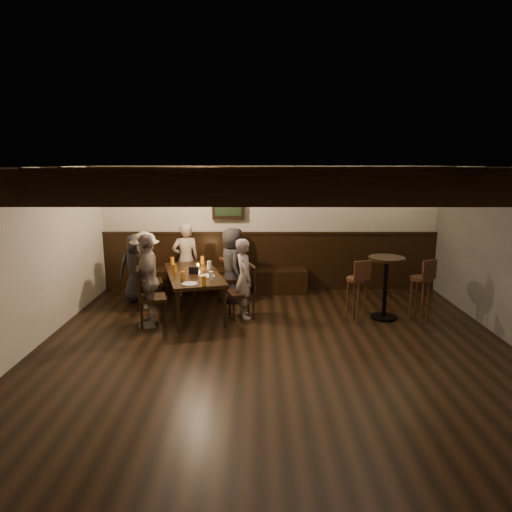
{
  "coord_description": "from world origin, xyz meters",
  "views": [
    {
      "loc": [
        -0.25,
        -5.3,
        2.45
      ],
      "look_at": [
        -0.27,
        1.3,
        1.1
      ],
      "focal_mm": 32.0,
      "sensor_mm": 36.0,
      "label": 1
    }
  ],
  "objects_px": {
    "dining_table": "(194,276)",
    "chair_right_far": "(242,302)",
    "bar_stool_right": "(420,298)",
    "chair_right_near": "(231,286)",
    "bar_stool_left": "(356,299)",
    "person_right_far": "(244,278)",
    "person_bench_left": "(136,268)",
    "person_bench_centre": "(186,260)",
    "person_bench_right": "(235,261)",
    "person_left_near": "(146,270)",
    "chair_left_near": "(149,291)",
    "person_left_far": "(148,280)",
    "person_right_near": "(232,265)",
    "high_top_table": "(386,278)",
    "chair_left_far": "(151,308)"
  },
  "relations": [
    {
      "from": "dining_table",
      "to": "chair_right_far",
      "type": "xyz_separation_m",
      "value": [
        0.81,
        -0.24,
        -0.36
      ]
    },
    {
      "from": "chair_right_far",
      "to": "bar_stool_right",
      "type": "distance_m",
      "value": 2.79
    },
    {
      "from": "chair_right_near",
      "to": "bar_stool_left",
      "type": "xyz_separation_m",
      "value": [
        2.01,
        -1.12,
        0.1
      ]
    },
    {
      "from": "bar_stool_left",
      "to": "bar_stool_right",
      "type": "distance_m",
      "value": 1.0
    },
    {
      "from": "dining_table",
      "to": "person_right_far",
      "type": "bearing_deg",
      "value": -30.96
    },
    {
      "from": "chair_right_near",
      "to": "person_right_far",
      "type": "distance_m",
      "value": 0.97
    },
    {
      "from": "person_bench_left",
      "to": "person_bench_centre",
      "type": "height_order",
      "value": "person_bench_centre"
    },
    {
      "from": "bar_stool_right",
      "to": "person_bench_left",
      "type": "bearing_deg",
      "value": 138.75
    },
    {
      "from": "chair_right_near",
      "to": "person_bench_centre",
      "type": "bearing_deg",
      "value": 50.15
    },
    {
      "from": "dining_table",
      "to": "bar_stool_left",
      "type": "bearing_deg",
      "value": -26.33
    },
    {
      "from": "dining_table",
      "to": "person_bench_right",
      "type": "bearing_deg",
      "value": 45.0
    },
    {
      "from": "chair_right_far",
      "to": "person_left_near",
      "type": "height_order",
      "value": "person_left_near"
    },
    {
      "from": "person_bench_left",
      "to": "person_bench_centre",
      "type": "xyz_separation_m",
      "value": [
        0.83,
        0.39,
        0.07
      ]
    },
    {
      "from": "chair_left_near",
      "to": "person_left_far",
      "type": "height_order",
      "value": "person_left_far"
    },
    {
      "from": "chair_right_far",
      "to": "person_right_near",
      "type": "distance_m",
      "value": 0.99
    },
    {
      "from": "person_bench_left",
      "to": "person_left_near",
      "type": "height_order",
      "value": "person_left_near"
    },
    {
      "from": "chair_left_near",
      "to": "person_bench_left",
      "type": "relative_size",
      "value": 0.78
    },
    {
      "from": "chair_left_near",
      "to": "person_left_near",
      "type": "distance_m",
      "value": 0.37
    },
    {
      "from": "chair_right_near",
      "to": "chair_right_far",
      "type": "distance_m",
      "value": 0.9
    },
    {
      "from": "chair_right_far",
      "to": "bar_stool_left",
      "type": "relative_size",
      "value": 0.84
    },
    {
      "from": "person_bench_left",
      "to": "bar_stool_right",
      "type": "xyz_separation_m",
      "value": [
        4.7,
        -1.07,
        -0.24
      ]
    },
    {
      "from": "person_bench_left",
      "to": "person_bench_right",
      "type": "relative_size",
      "value": 0.98
    },
    {
      "from": "person_left_far",
      "to": "high_top_table",
      "type": "bearing_deg",
      "value": 79.84
    },
    {
      "from": "person_left_far",
      "to": "chair_left_far",
      "type": "bearing_deg",
      "value": 90.0
    },
    {
      "from": "person_bench_centre",
      "to": "bar_stool_left",
      "type": "xyz_separation_m",
      "value": [
        2.87,
        -1.51,
        -0.31
      ]
    },
    {
      "from": "chair_left_far",
      "to": "chair_right_far",
      "type": "xyz_separation_m",
      "value": [
        1.38,
        0.38,
        -0.02
      ]
    },
    {
      "from": "person_bench_left",
      "to": "person_left_far",
      "type": "xyz_separation_m",
      "value": [
        0.51,
        -1.26,
        0.1
      ]
    },
    {
      "from": "chair_left_near",
      "to": "person_bench_right",
      "type": "height_order",
      "value": "person_bench_right"
    },
    {
      "from": "chair_right_far",
      "to": "chair_left_far",
      "type": "bearing_deg",
      "value": 90.0
    },
    {
      "from": "person_bench_centre",
      "to": "person_right_far",
      "type": "height_order",
      "value": "person_bench_centre"
    },
    {
      "from": "chair_left_far",
      "to": "chair_right_near",
      "type": "distance_m",
      "value": 1.7
    },
    {
      "from": "person_left_near",
      "to": "dining_table",
      "type": "bearing_deg",
      "value": 59.04
    },
    {
      "from": "chair_right_near",
      "to": "person_bench_right",
      "type": "bearing_deg",
      "value": -21.92
    },
    {
      "from": "person_right_far",
      "to": "person_left_near",
      "type": "bearing_deg",
      "value": 59.04
    },
    {
      "from": "person_left_near",
      "to": "person_right_near",
      "type": "height_order",
      "value": "person_right_near"
    },
    {
      "from": "person_bench_right",
      "to": "person_left_near",
      "type": "relative_size",
      "value": 0.95
    },
    {
      "from": "person_right_far",
      "to": "person_bench_centre",
      "type": "bearing_deg",
      "value": 26.57
    },
    {
      "from": "person_bench_centre",
      "to": "bar_stool_left",
      "type": "distance_m",
      "value": 3.25
    },
    {
      "from": "person_left_far",
      "to": "person_right_near",
      "type": "relative_size",
      "value": 1.07
    },
    {
      "from": "person_bench_centre",
      "to": "high_top_table",
      "type": "bearing_deg",
      "value": 143.36
    },
    {
      "from": "dining_table",
      "to": "bar_stool_right",
      "type": "relative_size",
      "value": 1.92
    },
    {
      "from": "person_left_near",
      "to": "bar_stool_left",
      "type": "height_order",
      "value": "person_left_near"
    },
    {
      "from": "person_left_near",
      "to": "bar_stool_left",
      "type": "distance_m",
      "value": 3.52
    },
    {
      "from": "person_right_far",
      "to": "bar_stool_left",
      "type": "bearing_deg",
      "value": -114.03
    },
    {
      "from": "high_top_table",
      "to": "chair_right_near",
      "type": "bearing_deg",
      "value": 160.0
    },
    {
      "from": "person_bench_left",
      "to": "person_left_far",
      "type": "distance_m",
      "value": 1.36
    },
    {
      "from": "person_right_far",
      "to": "person_bench_right",
      "type": "bearing_deg",
      "value": -6.34
    },
    {
      "from": "person_bench_left",
      "to": "person_bench_centre",
      "type": "bearing_deg",
      "value": -170.54
    },
    {
      "from": "chair_right_far",
      "to": "bar_stool_left",
      "type": "distance_m",
      "value": 1.8
    },
    {
      "from": "person_left_near",
      "to": "high_top_table",
      "type": "xyz_separation_m",
      "value": [
        3.93,
        -0.52,
        -0.0
      ]
    }
  ]
}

